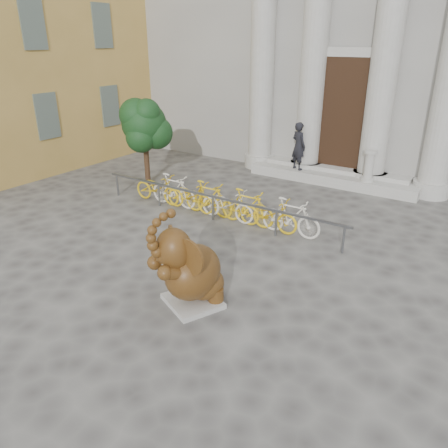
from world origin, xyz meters
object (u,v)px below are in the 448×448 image
Objects in this scene: elephant_statue at (190,270)px; pedestrian at (299,146)px; bike_rack at (217,200)px; tree at (144,125)px.

pedestrian reaches higher than elephant_statue.
bike_rack is 4.70× the size of pedestrian.
elephant_statue is at bearing 126.14° from pedestrian.
tree is at bearing 64.95° from pedestrian.
tree is at bearing 163.25° from elephant_statue.
pedestrian is (-1.78, 8.70, 0.47)m from elephant_statue.
bike_rack is 4.26m from tree.
bike_rack is (-2.11, 4.00, -0.24)m from elephant_statue.
elephant_statue is 4.53m from bike_rack.
tree is (-3.78, 1.20, 1.57)m from bike_rack.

